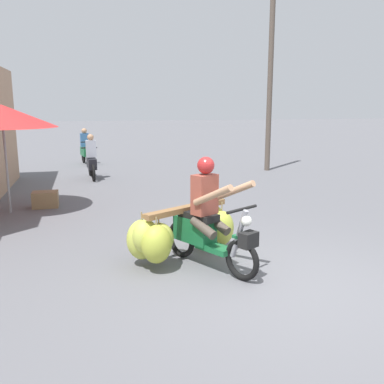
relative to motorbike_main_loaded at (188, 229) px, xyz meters
The scene contains 7 objects.
ground_plane 1.67m from the motorbike_main_loaded, 50.54° to the right, with size 120.00×120.00×0.00m, color slate.
motorbike_main_loaded is the anchor object (origin of this frame).
motorbike_distant_ahead_left 11.23m from the motorbike_main_loaded, 97.18° to the left, with size 0.54×1.61×1.40m.
motorbike_distant_ahead_right 7.80m from the motorbike_main_loaded, 99.09° to the left, with size 0.50×1.62×1.40m.
market_umbrella_near_shop 5.07m from the motorbike_main_loaded, 128.93° to the left, with size 2.22×2.22×2.28m.
produce_crate 4.70m from the motorbike_main_loaded, 119.81° to the left, with size 0.56×0.40×0.36m, color olive.
utility_pole 9.82m from the motorbike_main_loaded, 58.91° to the left, with size 0.18×0.18×6.87m, color brown.
Camera 1 is at (-2.41, -4.57, 2.27)m, focal length 39.67 mm.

